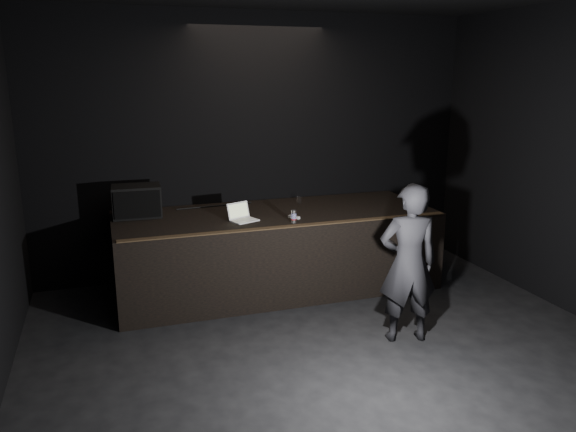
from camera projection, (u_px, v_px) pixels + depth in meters
The scene contains 11 objects.
ground at pixel (370, 397), 4.82m from camera, with size 7.00×7.00×0.00m, color black.
room_walls at pixel (380, 164), 4.32m from camera, with size 6.10×7.10×3.52m.
stage_riser at pixel (276, 250), 7.21m from camera, with size 4.00×1.50×1.00m, color black.
riser_lip at pixel (294, 226), 6.43m from camera, with size 3.92×0.10×0.01m, color brown.
stage_monitor at pixel (137, 201), 6.84m from camera, with size 0.59×0.44×0.38m.
cable at pixel (215, 206), 7.38m from camera, with size 0.02×0.02×1.02m, color black.
laptop at pixel (242, 216), 6.69m from camera, with size 0.38×0.36×0.20m.
beer_can at pixel (294, 216), 6.57m from camera, with size 0.06×0.06×0.15m.
plastic_cup at pixel (299, 200), 7.57m from camera, with size 0.07×0.07×0.09m, color white.
wii_remote at pixel (294, 217), 6.79m from camera, with size 0.04×0.16×0.03m, color white.
person at pixel (408, 263), 5.69m from camera, with size 0.61×0.40×1.66m, color black.
Camera 1 is at (-2.03, -3.84, 2.70)m, focal length 35.00 mm.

